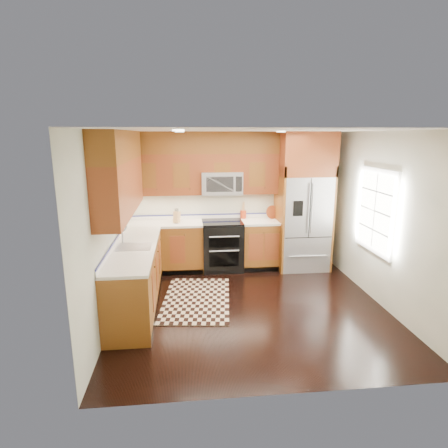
{
  "coord_description": "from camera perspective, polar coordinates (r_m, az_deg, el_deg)",
  "views": [
    {
      "loc": [
        -0.95,
        -5.17,
        2.54
      ],
      "look_at": [
        -0.33,
        0.6,
        1.15
      ],
      "focal_mm": 30.0,
      "sensor_mm": 36.0,
      "label": 1
    }
  ],
  "objects": [
    {
      "name": "upper_cabinets",
      "position": [
        6.29,
        -8.01,
        8.61
      ],
      "size": [
        2.85,
        3.0,
        1.15
      ],
      "color": "brown",
      "rests_on": "ground"
    },
    {
      "name": "rug",
      "position": [
        6.05,
        -4.19,
        -11.34
      ],
      "size": [
        1.21,
        1.8,
        0.01
      ],
      "primitive_type": "cube",
      "rotation": [
        0.0,
        0.0,
        -0.11
      ],
      "color": "black",
      "rests_on": "ground"
    },
    {
      "name": "utensil_crock",
      "position": [
        7.35,
        2.95,
        1.74
      ],
      "size": [
        0.15,
        0.15,
        0.33
      ],
      "color": "#B23615",
      "rests_on": "countertop"
    },
    {
      "name": "base_cabinets",
      "position": [
        6.43,
        -8.32,
        -5.69
      ],
      "size": [
        2.85,
        3.0,
        0.9
      ],
      "color": "brown",
      "rests_on": "ground"
    },
    {
      "name": "range",
      "position": [
        7.18,
        -0.25,
        -3.33
      ],
      "size": [
        0.76,
        0.67,
        0.95
      ],
      "color": "black",
      "rests_on": "ground"
    },
    {
      "name": "wall_left",
      "position": [
        5.42,
        -17.11,
        -0.39
      ],
      "size": [
        0.02,
        4.0,
        2.6
      ],
      "primitive_type": "cube",
      "color": "silver",
      "rests_on": "ground"
    },
    {
      "name": "window",
      "position": [
        6.22,
        22.09,
        1.88
      ],
      "size": [
        0.04,
        1.1,
        1.3
      ],
      "color": "white",
      "rests_on": "ground"
    },
    {
      "name": "microwave",
      "position": [
        7.06,
        -0.37,
        6.27
      ],
      "size": [
        0.76,
        0.4,
        0.42
      ],
      "color": "#B2B2B7",
      "rests_on": "ground"
    },
    {
      "name": "ground",
      "position": [
        5.84,
        3.96,
        -12.38
      ],
      "size": [
        4.0,
        4.0,
        0.0
      ],
      "primitive_type": "plane",
      "color": "black",
      "rests_on": "ground"
    },
    {
      "name": "refrigerator",
      "position": [
        7.27,
        12.04,
        3.35
      ],
      "size": [
        0.98,
        0.75,
        2.6
      ],
      "color": "#B2B2B7",
      "rests_on": "ground"
    },
    {
      "name": "cutting_board",
      "position": [
        7.39,
        7.35,
        0.89
      ],
      "size": [
        0.33,
        0.33,
        0.02
      ],
      "primitive_type": "cylinder",
      "rotation": [
        0.0,
        0.0,
        0.3
      ],
      "color": "brown",
      "rests_on": "countertop"
    },
    {
      "name": "wall_right",
      "position": [
        6.08,
        23.07,
        0.58
      ],
      "size": [
        0.02,
        4.0,
        2.6
      ],
      "primitive_type": "cube",
      "color": "silver",
      "rests_on": "ground"
    },
    {
      "name": "countertop",
      "position": [
        6.4,
        -7.16,
        -1.34
      ],
      "size": [
        2.86,
        3.01,
        0.04
      ],
      "color": "white",
      "rests_on": "base_cabinets"
    },
    {
      "name": "wall_back",
      "position": [
        7.34,
        1.43,
        3.7
      ],
      "size": [
        4.0,
        0.02,
        2.6
      ],
      "primitive_type": "cube",
      "color": "silver",
      "rests_on": "ground"
    },
    {
      "name": "sink_faucet",
      "position": [
        5.67,
        -13.84,
        -2.8
      ],
      "size": [
        0.54,
        0.44,
        0.37
      ],
      "color": "#B2B2B7",
      "rests_on": "countertop"
    },
    {
      "name": "knife_block",
      "position": [
        7.03,
        -7.2,
        1.09
      ],
      "size": [
        0.14,
        0.16,
        0.27
      ],
      "color": "tan",
      "rests_on": "countertop"
    }
  ]
}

